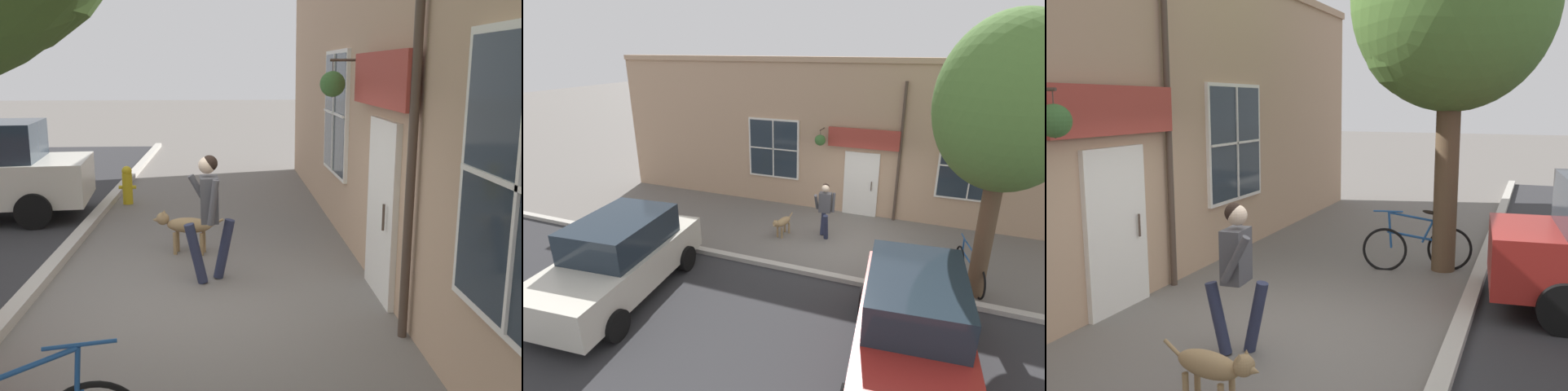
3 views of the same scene
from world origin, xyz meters
The scene contains 5 objects.
ground_plane centered at (0.00, 0.00, 0.00)m, with size 90.00×90.00×0.00m, color #66605B.
storefront_facade centered at (-2.34, 0.00, 2.46)m, with size 0.95×18.00×4.92m.
pedestrian_walking centered at (-0.13, -0.67, 0.97)m, with size 0.65×0.55×1.63m.
dog_on_leash centered at (0.26, -1.82, 0.42)m, with size 1.06×0.36×0.64m.
fire_hydrant centered at (1.63, -5.12, 0.40)m, with size 0.34×0.20×0.77m.
Camera 1 is at (-0.36, 6.42, 2.66)m, focal length 40.00 mm.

